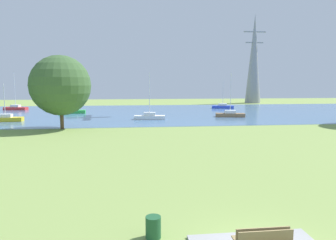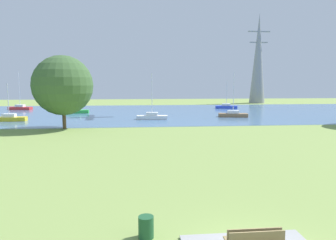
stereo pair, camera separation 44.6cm
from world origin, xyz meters
name	(u,v)px [view 2 (the right image)]	position (x,y,z in m)	size (l,w,h in m)	color
ground_plane	(174,138)	(0.00, 22.00, 0.00)	(160.00, 160.00, 0.00)	#7F994C
litter_bin	(146,227)	(-3.41, 1.73, 0.40)	(0.56, 0.56, 0.80)	#1E512D
water_surface	(157,112)	(0.00, 50.00, 0.01)	(140.00, 40.00, 0.02)	teal
sailboat_blue	(226,107)	(16.10, 57.93, 0.45)	(5.01, 2.51, 6.22)	blue
sailboat_green	(76,111)	(-15.42, 49.88, 0.44)	(4.88, 1.78, 5.29)	green
sailboat_yellow	(9,118)	(-22.80, 38.32, 0.45)	(4.87, 1.76, 5.58)	yellow
sailboat_white	(152,116)	(-1.50, 38.46, 0.47)	(4.92, 1.94, 7.19)	white
sailboat_brown	(233,114)	(12.15, 40.55, 0.47)	(5.00, 2.44, 7.50)	brown
sailboat_red	(20,108)	(-28.79, 58.91, 0.48)	(4.99, 2.35, 8.10)	red
tree_east_far	(63,85)	(-12.80, 29.76, 5.34)	(7.32, 7.32, 9.01)	brown
electricity_pylon	(258,59)	(30.59, 76.43, 12.63)	(6.40, 4.40, 25.23)	gray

